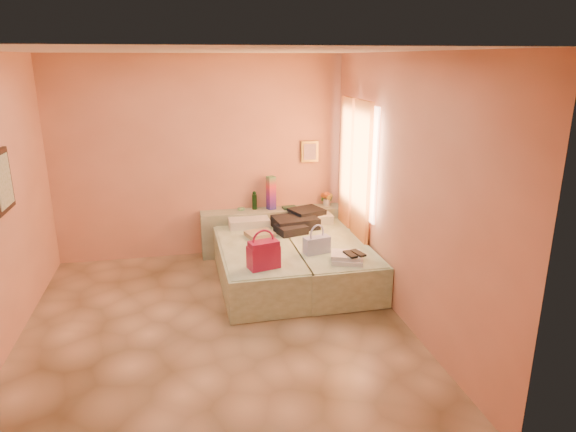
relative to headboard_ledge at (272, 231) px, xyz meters
name	(u,v)px	position (x,y,z in m)	size (l,w,h in m)	color
ground	(217,329)	(-0.98, -2.10, -0.33)	(4.50, 4.50, 0.00)	tan
room_walls	(225,151)	(-0.77, -1.53, 1.46)	(4.02, 4.51, 2.81)	#E99F7C
headboard_ledge	(272,231)	(0.00, 0.00, 0.00)	(2.05, 0.30, 0.65)	#A5B090
bed_left	(258,265)	(-0.38, -1.05, -0.08)	(0.90, 2.00, 0.50)	beige
bed_right	(327,259)	(0.52, -1.05, -0.08)	(0.90, 2.00, 0.50)	beige
water_bottle	(254,201)	(-0.25, 0.07, 0.45)	(0.07, 0.07, 0.25)	black
rainbow_box	(271,193)	(-0.01, 0.02, 0.57)	(0.11, 0.11, 0.48)	#AB153E
small_dish	(241,209)	(-0.44, 0.07, 0.34)	(0.10, 0.10, 0.03)	#529867
green_book	(289,208)	(0.25, -0.01, 0.34)	(0.19, 0.14, 0.03)	#264632
flower_vase	(327,197)	(0.82, 0.04, 0.45)	(0.19, 0.19, 0.24)	silver
magenta_handbag	(264,254)	(-0.41, -1.74, 0.33)	(0.34, 0.19, 0.32)	#AB153E
khaki_garment	(260,234)	(-0.29, -0.69, 0.20)	(0.34, 0.27, 0.06)	tan
clothes_pile	(299,221)	(0.30, -0.43, 0.27)	(0.64, 0.64, 0.19)	black
blue_handbag	(317,245)	(0.29, -1.42, 0.28)	(0.32, 0.14, 0.20)	#4559A7
towel_stack	(348,258)	(0.56, -1.77, 0.23)	(0.35, 0.30, 0.10)	white
sandal_pair	(354,254)	(0.62, -1.82, 0.29)	(0.16, 0.22, 0.02)	black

